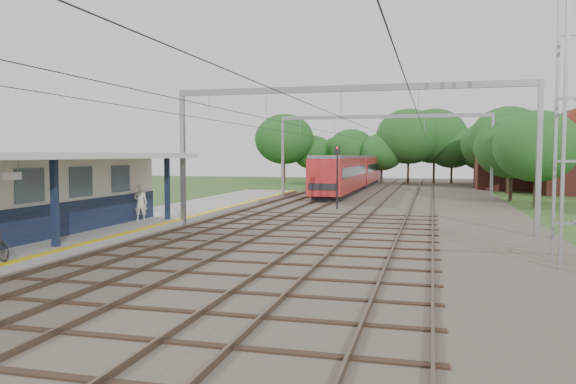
# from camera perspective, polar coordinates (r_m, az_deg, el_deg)

# --- Properties ---
(ground) EXTENTS (160.00, 160.00, 0.00)m
(ground) POSITION_cam_1_polar(r_m,az_deg,el_deg) (14.31, -17.90, -11.37)
(ground) COLOR #2D4C1E
(ground) RESTS_ON ground
(ballast_bed) EXTENTS (18.00, 90.00, 0.10)m
(ballast_bed) POSITION_cam_1_polar(r_m,az_deg,el_deg) (41.95, 9.65, -1.27)
(ballast_bed) COLOR #473D33
(ballast_bed) RESTS_ON ground
(platform) EXTENTS (5.00, 52.00, 0.35)m
(platform) POSITION_cam_1_polar(r_m,az_deg,el_deg) (29.90, -15.73, -3.13)
(platform) COLOR gray
(platform) RESTS_ON ground
(yellow_stripe) EXTENTS (0.45, 52.00, 0.01)m
(yellow_stripe) POSITION_cam_1_polar(r_m,az_deg,el_deg) (28.82, -11.86, -2.97)
(yellow_stripe) COLOR yellow
(yellow_stripe) RESTS_ON platform
(station_building) EXTENTS (3.41, 18.00, 3.40)m
(station_building) POSITION_cam_1_polar(r_m,az_deg,el_deg) (24.84, -26.72, -0.44)
(station_building) COLOR beige
(station_building) RESTS_ON platform
(canopy) EXTENTS (6.40, 20.00, 3.44)m
(canopy) POSITION_cam_1_polar(r_m,az_deg,el_deg) (23.31, -26.40, 3.25)
(canopy) COLOR #111C37
(canopy) RESTS_ON platform
(rail_tracks) EXTENTS (11.80, 88.00, 0.15)m
(rail_tracks) POSITION_cam_1_polar(r_m,az_deg,el_deg) (42.22, 6.27, -1.04)
(rail_tracks) COLOR brown
(rail_tracks) RESTS_ON ballast_bed
(catenary_system) EXTENTS (17.22, 88.00, 7.00)m
(catenary_system) POSITION_cam_1_polar(r_m,az_deg,el_deg) (37.20, 8.18, 6.53)
(catenary_system) COLOR gray
(catenary_system) RESTS_ON ground
(tree_band) EXTENTS (31.72, 30.88, 8.82)m
(tree_band) POSITION_cam_1_polar(r_m,az_deg,el_deg) (68.88, 11.45, 4.71)
(tree_band) COLOR #382619
(tree_band) RESTS_ON ground
(house_far) EXTENTS (8.00, 6.12, 8.66)m
(house_far) POSITION_cam_1_polar(r_m,az_deg,el_deg) (64.23, 22.10, 3.08)
(house_far) COLOR brown
(house_far) RESTS_ON ground
(person) EXTENTS (0.79, 0.64, 1.87)m
(person) POSITION_cam_1_polar(r_m,az_deg,el_deg) (29.36, -14.75, -1.07)
(person) COLOR beige
(person) RESTS_ON platform
(train) EXTENTS (2.72, 33.84, 3.58)m
(train) POSITION_cam_1_polar(r_m,az_deg,el_deg) (59.09, 6.68, 2.10)
(train) COLOR black
(train) RESTS_ON ballast_bed
(signal_post) EXTENTS (0.32, 0.28, 4.30)m
(signal_post) POSITION_cam_1_polar(r_m,az_deg,el_deg) (37.41, 5.03, 2.23)
(signal_post) COLOR black
(signal_post) RESTS_ON ground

